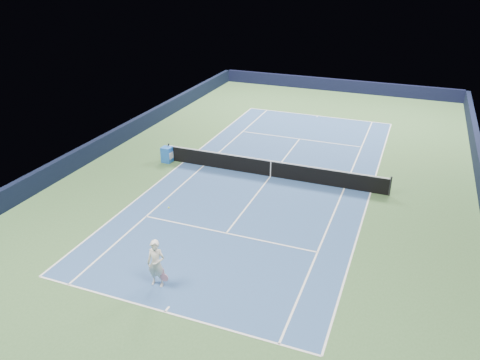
% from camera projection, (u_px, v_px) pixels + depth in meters
% --- Properties ---
extents(ground, '(40.00, 40.00, 0.00)m').
position_uv_depth(ground, '(270.00, 176.00, 26.15)').
color(ground, '#385B32').
rests_on(ground, ground).
extents(wall_far, '(22.00, 0.35, 1.10)m').
position_uv_depth(wall_far, '(337.00, 85.00, 42.59)').
color(wall_far, black).
rests_on(wall_far, ground).
extents(wall_left, '(0.35, 40.00, 1.10)m').
position_uv_depth(wall_left, '(107.00, 142.00, 29.46)').
color(wall_left, black).
rests_on(wall_left, ground).
extents(court_surface, '(10.97, 23.77, 0.01)m').
position_uv_depth(court_surface, '(270.00, 176.00, 26.15)').
color(court_surface, '#2D4D7F').
rests_on(court_surface, ground).
extents(baseline_far, '(10.97, 0.08, 0.00)m').
position_uv_depth(baseline_far, '(318.00, 116.00, 36.15)').
color(baseline_far, white).
rests_on(baseline_far, ground).
extents(baseline_near, '(10.97, 0.08, 0.00)m').
position_uv_depth(baseline_near, '(165.00, 312.00, 16.15)').
color(baseline_near, white).
rests_on(baseline_near, ground).
extents(sideline_doubles_right, '(0.08, 23.77, 0.00)m').
position_uv_depth(sideline_doubles_right, '(371.00, 192.00, 24.36)').
color(sideline_doubles_right, white).
rests_on(sideline_doubles_right, ground).
extents(sideline_doubles_left, '(0.08, 23.77, 0.00)m').
position_uv_depth(sideline_doubles_left, '(183.00, 162.00, 27.94)').
color(sideline_doubles_left, white).
rests_on(sideline_doubles_left, ground).
extents(sideline_singles_right, '(0.08, 23.77, 0.00)m').
position_uv_depth(sideline_singles_right, '(344.00, 188.00, 24.81)').
color(sideline_singles_right, white).
rests_on(sideline_singles_right, ground).
extents(sideline_singles_left, '(0.08, 23.77, 0.00)m').
position_uv_depth(sideline_singles_left, '(204.00, 166.00, 27.50)').
color(sideline_singles_left, white).
rests_on(sideline_singles_left, ground).
extents(service_line_far, '(8.23, 0.08, 0.00)m').
position_uv_depth(service_line_far, '(300.00, 139.00, 31.53)').
color(service_line_far, white).
rests_on(service_line_far, ground).
extents(service_line_near, '(8.23, 0.08, 0.00)m').
position_uv_depth(service_line_near, '(226.00, 233.00, 20.77)').
color(service_line_near, white).
rests_on(service_line_near, ground).
extents(center_service_line, '(0.08, 12.80, 0.00)m').
position_uv_depth(center_service_line, '(270.00, 176.00, 26.15)').
color(center_service_line, white).
rests_on(center_service_line, ground).
extents(center_mark_far, '(0.08, 0.30, 0.00)m').
position_uv_depth(center_mark_far, '(317.00, 116.00, 36.02)').
color(center_mark_far, white).
rests_on(center_mark_far, ground).
extents(center_mark_near, '(0.08, 0.30, 0.00)m').
position_uv_depth(center_mark_near, '(167.00, 309.00, 16.28)').
color(center_mark_near, white).
rests_on(center_mark_near, ground).
extents(tennis_net, '(12.90, 0.10, 1.07)m').
position_uv_depth(tennis_net, '(271.00, 168.00, 25.94)').
color(tennis_net, black).
rests_on(tennis_net, ground).
extents(sponsor_cube, '(0.61, 0.55, 0.94)m').
position_uv_depth(sponsor_cube, '(167.00, 155.00, 27.82)').
color(sponsor_cube, blue).
rests_on(sponsor_cube, ground).
extents(tennis_player, '(0.85, 1.29, 2.83)m').
position_uv_depth(tennis_player, '(156.00, 264.00, 17.10)').
color(tennis_player, white).
rests_on(tennis_player, ground).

